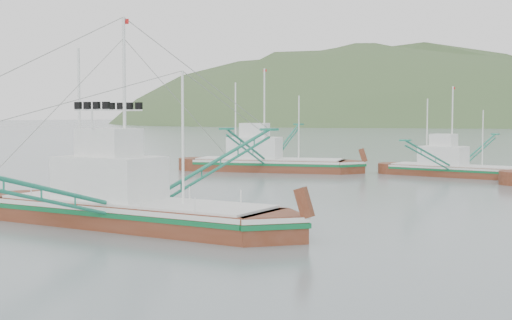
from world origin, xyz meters
The scene contains 5 objects.
ground centered at (0.00, 0.00, 0.00)m, with size 1200.00×1200.00×0.00m, color slate.
main_boat centered at (-2.59, -1.73, 1.77)m, with size 16.46×29.10×11.81m.
bg_boat_far centered at (0.14, 37.66, 1.26)m, with size 12.58×22.78×9.22m.
bg_boat_left centered at (-17.57, 32.10, 2.26)m, with size 16.06×27.23×11.43m.
headland_left centered at (-180.00, 360.00, 0.00)m, with size 448.00×308.00×210.00m, color #3B552C.
Camera 1 is at (24.78, -27.86, 5.90)m, focal length 50.00 mm.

